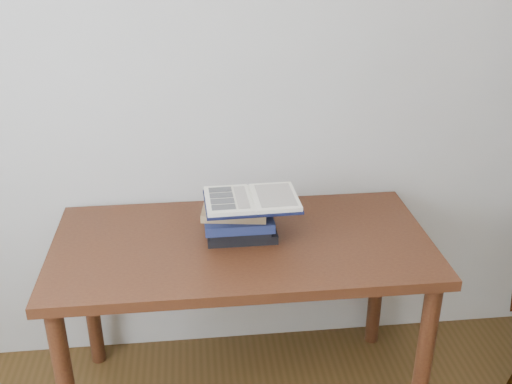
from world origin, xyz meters
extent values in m
cube|color=beige|center=(0.00, 1.75, 1.30)|extent=(3.50, 0.04, 2.60)
cube|color=#472511|center=(-0.01, 1.38, 0.71)|extent=(1.35, 0.68, 0.04)
cylinder|color=#472511|center=(0.60, 1.10, 0.34)|extent=(0.06, 0.06, 0.69)
cylinder|color=#472511|center=(-0.63, 1.66, 0.34)|extent=(0.06, 0.06, 0.69)
cylinder|color=#472511|center=(0.60, 1.66, 0.34)|extent=(0.06, 0.06, 0.69)
cube|color=black|center=(-0.01, 1.41, 0.74)|extent=(0.25, 0.15, 0.03)
cube|color=black|center=(-0.02, 1.39, 0.77)|extent=(0.22, 0.15, 0.03)
cube|color=#172845|center=(-0.02, 1.40, 0.80)|extent=(0.24, 0.18, 0.03)
cube|color=#9C8450|center=(-0.04, 1.41, 0.83)|extent=(0.25, 0.19, 0.03)
cube|color=black|center=(-0.02, 1.42, 0.86)|extent=(0.21, 0.15, 0.03)
cube|color=black|center=(0.02, 1.38, 0.88)|extent=(0.33, 0.24, 0.01)
cube|color=beige|center=(-0.06, 1.38, 0.89)|extent=(0.16, 0.22, 0.01)
cube|color=beige|center=(0.10, 1.38, 0.89)|extent=(0.16, 0.22, 0.01)
cylinder|color=beige|center=(0.02, 1.38, 0.89)|extent=(0.02, 0.22, 0.01)
cube|color=black|center=(-0.08, 1.45, 0.90)|extent=(0.08, 0.04, 0.00)
cube|color=black|center=(-0.08, 1.40, 0.90)|extent=(0.08, 0.04, 0.00)
cube|color=black|center=(-0.08, 1.35, 0.90)|extent=(0.08, 0.04, 0.00)
cube|color=black|center=(-0.08, 1.31, 0.90)|extent=(0.08, 0.04, 0.00)
cube|color=beige|center=(-0.01, 1.38, 0.90)|extent=(0.05, 0.18, 0.00)
cube|color=beige|center=(0.11, 1.38, 0.90)|extent=(0.13, 0.18, 0.00)
camera|label=1|loc=(-0.17, -0.48, 1.80)|focal=42.00mm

